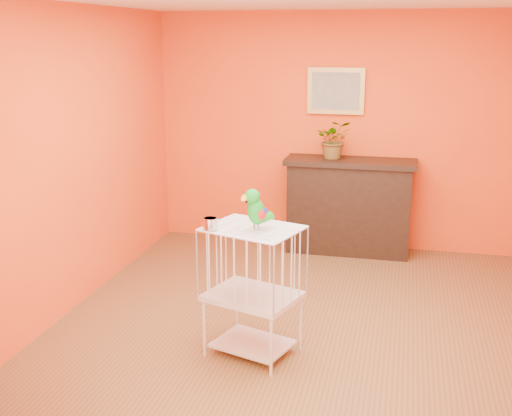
# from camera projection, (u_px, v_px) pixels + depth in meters

# --- Properties ---
(ground) EXTENTS (4.50, 4.50, 0.00)m
(ground) POSITION_uv_depth(u_px,v_px,m) (299.00, 325.00, 5.33)
(ground) COLOR brown
(ground) RESTS_ON ground
(room_shell) EXTENTS (4.50, 4.50, 4.50)m
(room_shell) POSITION_uv_depth(u_px,v_px,m) (302.00, 136.00, 4.92)
(room_shell) COLOR #ED4C16
(room_shell) RESTS_ON ground
(console_cabinet) EXTENTS (1.40, 0.50, 1.04)m
(console_cabinet) POSITION_uv_depth(u_px,v_px,m) (349.00, 206.00, 7.03)
(console_cabinet) COLOR black
(console_cabinet) RESTS_ON ground
(potted_plant) EXTENTS (0.44, 0.47, 0.33)m
(potted_plant) POSITION_uv_depth(u_px,v_px,m) (335.00, 143.00, 6.97)
(potted_plant) COLOR #26722D
(potted_plant) RESTS_ON console_cabinet
(framed_picture) EXTENTS (0.62, 0.04, 0.50)m
(framed_picture) POSITION_uv_depth(u_px,v_px,m) (336.00, 91.00, 6.96)
(framed_picture) COLOR #B48D40
(framed_picture) RESTS_ON room_shell
(birdcage) EXTENTS (0.76, 0.67, 0.99)m
(birdcage) POSITION_uv_depth(u_px,v_px,m) (253.00, 290.00, 4.73)
(birdcage) COLOR beige
(birdcage) RESTS_ON ground
(feed_cup) EXTENTS (0.11, 0.11, 0.08)m
(feed_cup) POSITION_uv_depth(u_px,v_px,m) (210.00, 223.00, 4.56)
(feed_cup) COLOR silver
(feed_cup) RESTS_ON birdcage
(parrot) EXTENTS (0.22, 0.24, 0.30)m
(parrot) POSITION_uv_depth(u_px,v_px,m) (256.00, 209.00, 4.52)
(parrot) COLOR #59544C
(parrot) RESTS_ON birdcage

